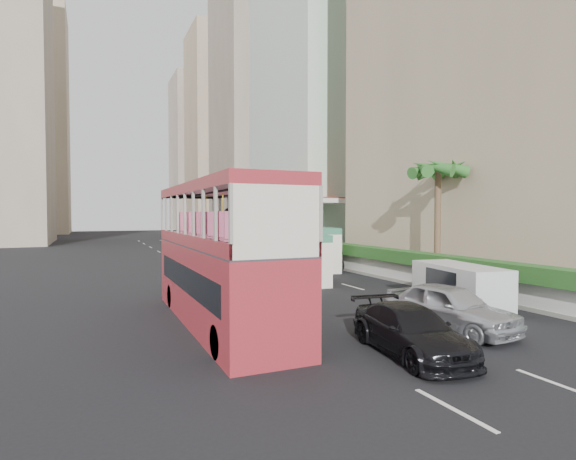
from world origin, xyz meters
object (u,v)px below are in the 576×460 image
car_black (411,354)px  van_asset (257,269)px  panel_van_near (459,287)px  palm_tree (438,225)px  car_silver_lane_a (273,290)px  car_silver_lane_b (449,331)px  minibus_far (312,248)px  panel_van_far (254,246)px  minibus_near (296,257)px  shell_station (317,227)px  double_decker_bus (219,254)px

car_black → van_asset: car_black is taller
panel_van_near → palm_tree: 7.23m
car_silver_lane_a → car_silver_lane_b: size_ratio=0.92×
van_asset → minibus_far: 4.28m
panel_van_far → palm_tree: 21.63m
car_silver_lane_b → panel_van_near: size_ratio=1.03×
minibus_near → minibus_far: 6.20m
car_silver_lane_b → minibus_near: size_ratio=0.74×
car_black → van_asset: size_ratio=0.98×
car_silver_lane_a → panel_van_far: panel_van_far is taller
minibus_near → shell_station: shell_station is taller
shell_station → car_black: bearing=-112.7°
van_asset → shell_station: (9.19, 8.19, 2.75)m
shell_station → car_silver_lane_a: bearing=-123.9°
minibus_far → palm_tree: bearing=-59.7°
car_silver_lane_a → minibus_far: minibus_far is taller
palm_tree → shell_station: bearing=83.4°
car_silver_lane_a → double_decker_bus: bearing=-139.1°
minibus_far → palm_tree: 10.12m
panel_van_near → panel_van_far: panel_van_near is taller
double_decker_bus → van_asset: double_decker_bus is taller
car_black → minibus_far: minibus_far is taller
double_decker_bus → shell_station: size_ratio=1.38×
minibus_near → car_silver_lane_b: bearing=-82.6°
van_asset → minibus_near: 6.63m
double_decker_bus → shell_station: bearing=55.2°
panel_van_far → minibus_near: bearing=-91.0°
minibus_near → panel_van_far: (3.31, 16.86, -0.52)m
car_silver_lane_b → van_asset: car_silver_lane_b is taller
palm_tree → double_decker_bus: bearing=-163.8°
minibus_near → palm_tree: palm_tree is taller
palm_tree → shell_station: (2.20, 19.00, -0.63)m
double_decker_bus → van_asset: 16.50m
panel_van_far → car_silver_lane_b: bearing=-86.6°
car_black → palm_tree: 14.27m
double_decker_bus → minibus_far: 17.09m
palm_tree → minibus_far: bearing=109.0°
car_black → minibus_far: 20.33m
van_asset → minibus_near: size_ratio=0.75×
car_black → shell_station: (12.04, 28.77, 2.75)m
double_decker_bus → car_black: double_decker_bus is taller
car_silver_lane_b → palm_tree: bearing=40.9°
minibus_far → panel_van_near: 15.01m
palm_tree → shell_station: palm_tree is taller
van_asset → panel_van_near: size_ratio=1.04×
van_asset → panel_van_far: panel_van_far is taller
van_asset → shell_station: 12.61m
car_black → palm_tree: palm_tree is taller
car_silver_lane_b → double_decker_bus: bearing=139.2°
van_asset → minibus_far: bearing=-11.1°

